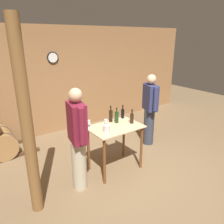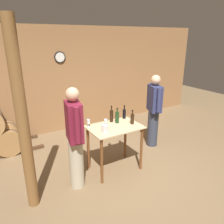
# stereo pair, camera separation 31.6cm
# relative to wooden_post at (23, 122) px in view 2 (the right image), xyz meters

# --- Properties ---
(ground_plane) EXTENTS (14.00, 14.00, 0.00)m
(ground_plane) POSITION_rel_wooden_post_xyz_m (1.69, -0.25, -1.35)
(ground_plane) COLOR brown
(back_wall) EXTENTS (8.40, 0.08, 2.70)m
(back_wall) POSITION_rel_wooden_post_xyz_m (1.69, 2.52, 0.00)
(back_wall) COLOR #996B42
(back_wall) RESTS_ON ground_plane
(tasting_table) EXTENTS (0.96, 0.66, 0.88)m
(tasting_table) POSITION_rel_wooden_post_xyz_m (1.56, 0.18, -0.66)
(tasting_table) COLOR #D1B284
(tasting_table) RESTS_ON ground_plane
(wooden_post) EXTENTS (0.16, 0.16, 2.70)m
(wooden_post) POSITION_rel_wooden_post_xyz_m (0.00, 0.00, 0.00)
(wooden_post) COLOR brown
(wooden_post) RESTS_ON ground_plane
(wine_bottle_far_left) EXTENTS (0.07, 0.07, 0.32)m
(wine_bottle_far_left) POSITION_rel_wooden_post_xyz_m (1.63, 0.42, -0.35)
(wine_bottle_far_left) COLOR black
(wine_bottle_far_left) RESTS_ON tasting_table
(wine_bottle_left) EXTENTS (0.07, 0.07, 0.29)m
(wine_bottle_left) POSITION_rel_wooden_post_xyz_m (1.69, 0.31, -0.35)
(wine_bottle_left) COLOR #193819
(wine_bottle_left) RESTS_ON tasting_table
(wine_bottle_center) EXTENTS (0.07, 0.07, 0.27)m
(wine_bottle_center) POSITION_rel_wooden_post_xyz_m (1.91, 0.12, -0.37)
(wine_bottle_center) COLOR black
(wine_bottle_center) RESTS_ON tasting_table
(wine_bottle_right) EXTENTS (0.06, 0.06, 0.27)m
(wine_bottle_right) POSITION_rel_wooden_post_xyz_m (1.94, 0.44, -0.37)
(wine_bottle_right) COLOR black
(wine_bottle_right) RESTS_ON tasting_table
(wine_glass_near_left) EXTENTS (0.06, 0.06, 0.14)m
(wine_glass_near_left) POSITION_rel_wooden_post_xyz_m (1.14, 0.40, -0.37)
(wine_glass_near_left) COLOR silver
(wine_glass_near_left) RESTS_ON tasting_table
(wine_glass_near_center) EXTENTS (0.07, 0.07, 0.12)m
(wine_glass_near_center) POSITION_rel_wooden_post_xyz_m (1.44, 0.30, -0.38)
(wine_glass_near_center) COLOR silver
(wine_glass_near_center) RESTS_ON tasting_table
(ice_bucket) EXTENTS (0.12, 0.12, 0.13)m
(ice_bucket) POSITION_rel_wooden_post_xyz_m (1.30, 0.07, -0.41)
(ice_bucket) COLOR silver
(ice_bucket) RESTS_ON tasting_table
(person_host) EXTENTS (0.34, 0.56, 1.66)m
(person_host) POSITION_rel_wooden_post_xyz_m (2.83, 0.56, -0.47)
(person_host) COLOR #333847
(person_host) RESTS_ON ground_plane
(person_visitor_with_scarf) EXTENTS (0.29, 0.58, 1.72)m
(person_visitor_with_scarf) POSITION_rel_wooden_post_xyz_m (0.75, 0.07, -0.44)
(person_visitor_with_scarf) COLOR #B7AD93
(person_visitor_with_scarf) RESTS_ON ground_plane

